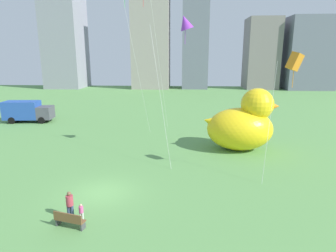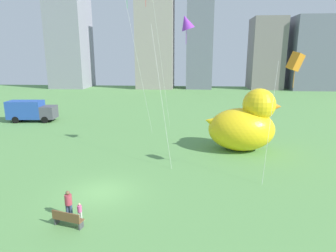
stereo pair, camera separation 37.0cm
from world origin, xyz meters
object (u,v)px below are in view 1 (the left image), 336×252
(kite_green, at_px, (126,0))
(person_adult, at_px, (70,204))
(person_child, at_px, (81,211))
(box_truck, at_px, (27,111))
(kite_orange, at_px, (294,62))
(giant_inflatable_duck, at_px, (243,124))
(kite_purple, at_px, (185,23))
(park_bench, at_px, (69,220))

(kite_green, bearing_deg, person_adult, -89.46)
(person_adult, bearing_deg, person_child, -16.76)
(person_child, distance_m, kite_green, 23.36)
(person_adult, distance_m, kite_green, 22.98)
(person_adult, height_order, box_truck, box_truck)
(person_adult, relative_size, kite_orange, 0.18)
(giant_inflatable_duck, bearing_deg, kite_orange, -77.29)
(person_adult, distance_m, kite_purple, 16.05)
(box_truck, relative_size, kite_green, 0.40)
(box_truck, relative_size, kite_orange, 0.71)
(person_child, height_order, giant_inflatable_duck, giant_inflatable_duck)
(giant_inflatable_duck, height_order, kite_orange, kite_orange)
(person_child, relative_size, kite_orange, 0.11)
(person_child, height_order, kite_green, kite_green)
(park_bench, bearing_deg, kite_orange, 26.85)
(giant_inflatable_duck, distance_m, kite_purple, 10.71)
(park_bench, height_order, person_child, person_child)
(giant_inflatable_duck, bearing_deg, kite_green, 154.63)
(person_adult, distance_m, person_child, 0.79)
(park_bench, height_order, giant_inflatable_duck, giant_inflatable_duck)
(kite_orange, distance_m, kite_purple, 9.12)
(box_truck, xyz_separation_m, kite_orange, (28.38, -17.52, 6.91))
(person_adult, xyz_separation_m, kite_purple, (6.17, 10.48, 10.48))
(park_bench, relative_size, box_truck, 0.27)
(park_bench, distance_m, kite_green, 23.96)
(kite_green, bearing_deg, kite_purple, -51.64)
(person_adult, height_order, kite_orange, kite_orange)
(park_bench, height_order, kite_orange, kite_orange)
(park_bench, distance_m, box_truck, 28.61)
(box_truck, bearing_deg, giant_inflatable_duck, -21.13)
(person_adult, height_order, kite_green, kite_green)
(person_adult, bearing_deg, kite_purple, 59.51)
(park_bench, bearing_deg, person_child, 61.03)
(person_adult, xyz_separation_m, kite_green, (-0.18, 18.50, 13.64))
(giant_inflatable_duck, relative_size, kite_orange, 0.78)
(kite_orange, relative_size, kite_green, 0.57)
(park_bench, distance_m, giant_inflatable_duck, 18.01)
(person_child, distance_m, kite_purple, 16.16)
(park_bench, xyz_separation_m, box_truck, (-15.35, 24.12, 0.97))
(kite_purple, bearing_deg, park_bench, -117.28)
(box_truck, distance_m, kite_orange, 34.07)
(person_child, height_order, box_truck, box_truck)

